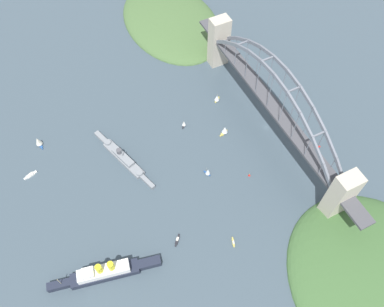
# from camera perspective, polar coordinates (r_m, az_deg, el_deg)

# --- Properties ---
(ground_plane) EXTENTS (1400.00, 1400.00, 0.00)m
(ground_plane) POSITION_cam_1_polar(r_m,az_deg,el_deg) (387.35, 10.65, 3.76)
(ground_plane) COLOR #3D4C56
(harbor_arch_bridge) EXTENTS (258.40, 19.16, 74.71)m
(harbor_arch_bridge) POSITION_cam_1_polar(r_m,az_deg,el_deg) (363.61, 11.41, 6.68)
(harbor_arch_bridge) COLOR #BCB29E
(harbor_arch_bridge) RESTS_ON ground
(headland_east_shore) EXTENTS (155.25, 103.91, 22.26)m
(headland_east_shore) POSITION_cam_1_polar(r_m,az_deg,el_deg) (489.57, -2.78, 18.36)
(headland_east_shore) COLOR #476638
(headland_east_shore) RESTS_ON ground
(ocean_liner) EXTENTS (24.52, 85.36, 21.65)m
(ocean_liner) POSITION_cam_1_polar(r_m,az_deg,el_deg) (317.45, -12.42, -16.39)
(ocean_liner) COLOR #1E2333
(ocean_liner) RESTS_ON ground
(naval_cruiser) EXTENTS (79.60, 29.17, 17.03)m
(naval_cruiser) POSITION_cam_1_polar(r_m,az_deg,el_deg) (362.58, -9.89, -0.62)
(naval_cruiser) COLOR gray
(naval_cruiser) RESTS_ON ground
(seaplane_taxiing_near_bridge) EXTENTS (7.79, 10.08, 5.16)m
(seaplane_taxiing_near_bridge) POSITION_cam_1_polar(r_m,az_deg,el_deg) (381.27, 17.24, 0.80)
(seaplane_taxiing_near_bridge) COLOR #B7B7B2
(seaplane_taxiing_near_bridge) RESTS_ON ground
(small_boat_0) EXTENTS (5.31, 12.57, 2.28)m
(small_boat_0) POSITION_cam_1_polar(r_m,az_deg,el_deg) (378.33, -22.21, -2.88)
(small_boat_0) COLOR silver
(small_boat_0) RESTS_ON ground
(small_boat_1) EXTENTS (8.91, 8.09, 2.26)m
(small_boat_1) POSITION_cam_1_polar(r_m,az_deg,el_deg) (324.70, -2.12, -12.33)
(small_boat_1) COLOR black
(small_boat_1) RESTS_ON ground
(small_boat_2) EXTENTS (7.33, 5.42, 8.99)m
(small_boat_2) POSITION_cam_1_polar(r_m,az_deg,el_deg) (348.46, 2.29, -2.63)
(small_boat_2) COLOR #234C8C
(small_boat_2) RESTS_ON ground
(small_boat_3) EXTENTS (6.01, 5.88, 7.68)m
(small_boat_3) POSITION_cam_1_polar(r_m,az_deg,el_deg) (378.90, -1.18, 4.34)
(small_boat_3) COLOR black
(small_boat_3) RESTS_ON ground
(small_boat_4) EXTENTS (7.00, 9.83, 9.93)m
(small_boat_4) POSITION_cam_1_polar(r_m,az_deg,el_deg) (374.24, 4.73, 3.41)
(small_boat_4) COLOR gold
(small_boat_4) RESTS_ON ground
(small_boat_5) EXTENTS (8.27, 3.72, 2.55)m
(small_boat_5) POSITION_cam_1_polar(r_m,az_deg,el_deg) (325.37, 5.96, -12.58)
(small_boat_5) COLOR gold
(small_boat_5) RESTS_ON ground
(small_boat_6) EXTENTS (6.90, 8.05, 8.84)m
(small_boat_6) POSITION_cam_1_polar(r_m,az_deg,el_deg) (399.30, 3.62, 7.98)
(small_boat_6) COLOR gold
(small_boat_6) RESTS_ON ground
(small_boat_7) EXTENTS (10.83, 6.68, 11.21)m
(small_boat_7) POSITION_cam_1_polar(r_m,az_deg,el_deg) (391.19, -21.26, 1.65)
(small_boat_7) COLOR #234C8C
(small_boat_7) RESTS_ON ground
(channel_marker_buoy) EXTENTS (2.20, 2.20, 2.75)m
(channel_marker_buoy) POSITION_cam_1_polar(r_m,az_deg,el_deg) (353.78, 8.26, -3.06)
(channel_marker_buoy) COLOR red
(channel_marker_buoy) RESTS_ON ground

